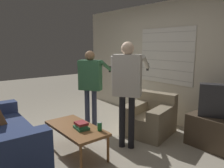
{
  "coord_description": "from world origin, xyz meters",
  "views": [
    {
      "loc": [
        2.98,
        -1.82,
        1.67
      ],
      "look_at": [
        0.12,
        0.51,
        1.0
      ],
      "focal_mm": 35.0,
      "sensor_mm": 36.0,
      "label": 1
    }
  ],
  "objects_px": {
    "armchair_beige": "(150,118)",
    "person_right_standing": "(127,82)",
    "person_left_standing": "(91,80)",
    "spare_remote": "(77,123)",
    "coffee_table": "(76,129)",
    "book_stack": "(81,126)",
    "soda_can": "(100,126)",
    "tv": "(219,101)"
  },
  "relations": [
    {
      "from": "armchair_beige",
      "to": "person_right_standing",
      "type": "xyz_separation_m",
      "value": [
        0.16,
        -0.75,
        0.79
      ]
    },
    {
      "from": "person_left_standing",
      "to": "spare_remote",
      "type": "relative_size",
      "value": 12.47
    },
    {
      "from": "coffee_table",
      "to": "spare_remote",
      "type": "distance_m",
      "value": 0.14
    },
    {
      "from": "coffee_table",
      "to": "book_stack",
      "type": "xyz_separation_m",
      "value": [
        0.13,
        0.02,
        0.09
      ]
    },
    {
      "from": "soda_can",
      "to": "book_stack",
      "type": "bearing_deg",
      "value": -141.94
    },
    {
      "from": "person_left_standing",
      "to": "armchair_beige",
      "type": "bearing_deg",
      "value": 3.85
    },
    {
      "from": "soda_can",
      "to": "tv",
      "type": "bearing_deg",
      "value": 61.5
    },
    {
      "from": "coffee_table",
      "to": "person_right_standing",
      "type": "distance_m",
      "value": 1.08
    },
    {
      "from": "soda_can",
      "to": "spare_remote",
      "type": "height_order",
      "value": "soda_can"
    },
    {
      "from": "spare_remote",
      "to": "armchair_beige",
      "type": "bearing_deg",
      "value": 38.36
    },
    {
      "from": "armchair_beige",
      "to": "coffee_table",
      "type": "height_order",
      "value": "armchair_beige"
    },
    {
      "from": "armchair_beige",
      "to": "spare_remote",
      "type": "distance_m",
      "value": 1.45
    },
    {
      "from": "book_stack",
      "to": "spare_remote",
      "type": "bearing_deg",
      "value": 163.77
    },
    {
      "from": "coffee_table",
      "to": "soda_can",
      "type": "relative_size",
      "value": 8.72
    },
    {
      "from": "armchair_beige",
      "to": "coffee_table",
      "type": "relative_size",
      "value": 0.93
    },
    {
      "from": "book_stack",
      "to": "spare_remote",
      "type": "relative_size",
      "value": 2.04
    },
    {
      "from": "tv",
      "to": "soda_can",
      "type": "relative_size",
      "value": 4.95
    },
    {
      "from": "tv",
      "to": "person_left_standing",
      "type": "xyz_separation_m",
      "value": [
        -2.04,
        -1.08,
        0.19
      ]
    },
    {
      "from": "armchair_beige",
      "to": "person_right_standing",
      "type": "bearing_deg",
      "value": 87.4
    },
    {
      "from": "armchair_beige",
      "to": "person_right_standing",
      "type": "relative_size",
      "value": 0.6
    },
    {
      "from": "coffee_table",
      "to": "tv",
      "type": "relative_size",
      "value": 1.76
    },
    {
      "from": "armchair_beige",
      "to": "coffee_table",
      "type": "distance_m",
      "value": 1.52
    },
    {
      "from": "book_stack",
      "to": "armchair_beige",
      "type": "bearing_deg",
      "value": 88.19
    },
    {
      "from": "armchair_beige",
      "to": "person_left_standing",
      "type": "bearing_deg",
      "value": 22.65
    },
    {
      "from": "person_left_standing",
      "to": "coffee_table",
      "type": "bearing_deg",
      "value": -79.05
    },
    {
      "from": "coffee_table",
      "to": "armchair_beige",
      "type": "bearing_deg",
      "value": 83.38
    },
    {
      "from": "person_left_standing",
      "to": "spare_remote",
      "type": "bearing_deg",
      "value": -79.58
    },
    {
      "from": "person_right_standing",
      "to": "book_stack",
      "type": "distance_m",
      "value": 0.98
    },
    {
      "from": "armchair_beige",
      "to": "tv",
      "type": "height_order",
      "value": "tv"
    },
    {
      "from": "person_left_standing",
      "to": "spare_remote",
      "type": "distance_m",
      "value": 1.12
    },
    {
      "from": "tv",
      "to": "spare_remote",
      "type": "bearing_deg",
      "value": 24.3
    },
    {
      "from": "tv",
      "to": "person_right_standing",
      "type": "xyz_separation_m",
      "value": [
        -0.93,
        -1.12,
        0.3
      ]
    },
    {
      "from": "tv",
      "to": "book_stack",
      "type": "relative_size",
      "value": 2.45
    },
    {
      "from": "soda_can",
      "to": "spare_remote",
      "type": "xyz_separation_m",
      "value": [
        -0.45,
        -0.11,
        -0.05
      ]
    },
    {
      "from": "tv",
      "to": "book_stack",
      "type": "xyz_separation_m",
      "value": [
        -1.14,
        -1.86,
        -0.31
      ]
    },
    {
      "from": "person_right_standing",
      "to": "soda_can",
      "type": "relative_size",
      "value": 13.59
    },
    {
      "from": "armchair_beige",
      "to": "tv",
      "type": "xyz_separation_m",
      "value": [
        1.09,
        0.37,
        0.49
      ]
    },
    {
      "from": "book_stack",
      "to": "spare_remote",
      "type": "height_order",
      "value": "book_stack"
    },
    {
      "from": "person_right_standing",
      "to": "soda_can",
      "type": "bearing_deg",
      "value": -122.02
    },
    {
      "from": "tv",
      "to": "soda_can",
      "type": "distance_m",
      "value": 1.94
    },
    {
      "from": "armchair_beige",
      "to": "book_stack",
      "type": "height_order",
      "value": "armchair_beige"
    },
    {
      "from": "armchair_beige",
      "to": "tv",
      "type": "distance_m",
      "value": 1.25
    }
  ]
}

